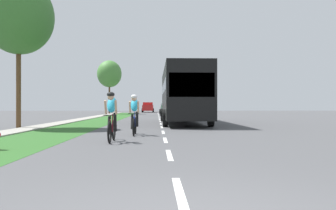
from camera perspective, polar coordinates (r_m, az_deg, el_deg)
The scene contains 12 objects.
ground_plane at distance 23.34m, azimuth -1.22°, elevation -2.96°, with size 120.00×120.00×0.00m, color #4C4C4F.
grass_verge at distance 23.73m, azimuth -12.39°, elevation -2.90°, with size 2.75×70.00×0.01m, color #2D6026.
sidewalk_concrete at distance 24.17m, azimuth -17.02°, elevation -2.85°, with size 1.22×70.00×0.10m, color #9E998E.
lane_markings_center at distance 27.34m, azimuth -1.34°, elevation -2.54°, with size 0.12×54.30×0.01m.
cyclist_lead at distance 11.17m, azimuth -9.23°, elevation -1.84°, with size 0.42×1.72×1.58m.
cyclist_trailing at distance 13.67m, azimuth -5.52°, elevation -1.53°, with size 0.42×1.72×1.58m.
bus_black at distance 22.79m, azimuth 2.44°, elevation 1.95°, with size 2.78×11.60×3.48m.
pickup_dark_green at distance 40.38m, azimuth 0.28°, elevation -0.60°, with size 2.22×5.10×1.64m.
sedan_silver at distance 52.46m, azimuth -0.36°, elevation -0.57°, with size 1.98×4.30×1.52m.
suv_red at distance 62.62m, azimuth -3.32°, elevation -0.34°, with size 2.15×4.70×1.79m.
street_tree_near at distance 19.88m, azimuth -23.30°, elevation 13.17°, with size 3.54×3.54×7.68m.
street_tree_far at distance 50.59m, azimuth -9.59°, elevation 5.04°, with size 3.49×3.49×7.66m.
Camera 1 is at (-0.31, -3.31, 1.14)m, focal length 37.15 mm.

